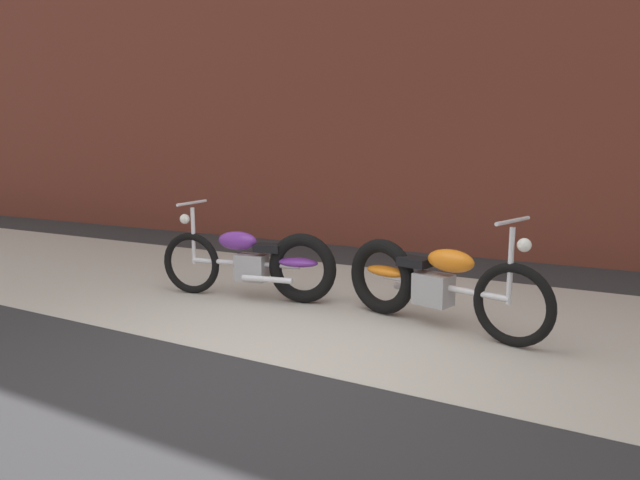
{
  "coord_description": "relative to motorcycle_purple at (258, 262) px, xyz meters",
  "views": [
    {
      "loc": [
        2.11,
        -3.07,
        1.51
      ],
      "look_at": [
        -0.16,
        1.14,
        0.75
      ],
      "focal_mm": 29.72,
      "sensor_mm": 36.0,
      "label": 1
    }
  ],
  "objects": [
    {
      "name": "motorcycle_purple",
      "position": [
        0.0,
        0.0,
        0.0
      ],
      "size": [
        1.99,
        0.66,
        1.03
      ],
      "rotation": [
        0.0,
        0.0,
        3.33
      ],
      "color": "black",
      "rests_on": "ground"
    },
    {
      "name": "ground_plane",
      "position": [
        1.07,
        -1.45,
        -0.4
      ],
      "size": [
        80.0,
        80.0,
        0.0
      ],
      "primitive_type": "plane",
      "color": "#2D2D30"
    },
    {
      "name": "brick_building_wall",
      "position": [
        1.07,
        3.75,
        2.73
      ],
      "size": [
        36.0,
        0.5,
        6.26
      ],
      "primitive_type": "cube",
      "color": "brown",
      "rests_on": "ground"
    },
    {
      "name": "motorcycle_orange",
      "position": [
        1.82,
        0.01,
        0.0
      ],
      "size": [
        1.96,
        0.77,
        1.03
      ],
      "rotation": [
        0.0,
        0.0,
        -0.27
      ],
      "color": "black",
      "rests_on": "ground"
    },
    {
      "name": "sidewalk_slab",
      "position": [
        1.07,
        0.3,
        -0.4
      ],
      "size": [
        36.0,
        3.5,
        0.01
      ],
      "primitive_type": "cube",
      "color": "#B2ADA3",
      "rests_on": "ground"
    }
  ]
}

